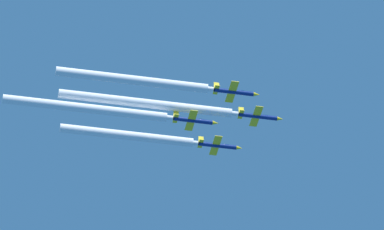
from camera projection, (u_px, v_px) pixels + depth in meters
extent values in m
cylinder|color=navy|center=(258.00, 116.00, 395.73)|extent=(1.19, 10.25, 1.19)
cone|color=yellow|center=(280.00, 119.00, 396.58)|extent=(1.13, 1.73, 1.13)
ellipsoid|color=#0C263F|center=(266.00, 116.00, 396.36)|extent=(0.65, 2.37, 0.53)
cube|color=yellow|center=(256.00, 116.00, 395.60)|extent=(8.63, 2.05, 0.13)
cube|color=yellow|center=(241.00, 114.00, 395.07)|extent=(3.67, 1.19, 0.13)
cube|color=yellow|center=(241.00, 110.00, 396.02)|extent=(0.11, 1.40, 1.83)
cylinder|color=black|center=(238.00, 114.00, 394.96)|extent=(0.89, 0.65, 0.89)
cylinder|color=navy|center=(218.00, 146.00, 402.89)|extent=(1.19, 10.25, 1.19)
cone|color=yellow|center=(239.00, 148.00, 403.74)|extent=(1.13, 1.73, 1.13)
ellipsoid|color=#0C263F|center=(226.00, 145.00, 403.52)|extent=(0.65, 2.37, 0.53)
cube|color=yellow|center=(216.00, 146.00, 402.76)|extent=(8.63, 2.05, 0.13)
cube|color=yellow|center=(201.00, 144.00, 402.22)|extent=(3.67, 1.19, 0.13)
cube|color=yellow|center=(201.00, 139.00, 403.18)|extent=(0.11, 1.40, 1.83)
cylinder|color=black|center=(198.00, 143.00, 402.12)|extent=(0.89, 0.65, 0.89)
cylinder|color=navy|center=(234.00, 92.00, 384.34)|extent=(1.19, 10.25, 1.19)
cone|color=yellow|center=(257.00, 95.00, 385.20)|extent=(1.13, 1.73, 1.13)
ellipsoid|color=#0C263F|center=(242.00, 91.00, 384.98)|extent=(0.65, 2.37, 0.53)
cube|color=yellow|center=(232.00, 92.00, 384.22)|extent=(8.63, 2.05, 0.13)
cube|color=yellow|center=(216.00, 90.00, 383.68)|extent=(3.67, 1.19, 0.13)
cube|color=yellow|center=(217.00, 85.00, 384.63)|extent=(0.11, 1.40, 1.83)
cylinder|color=black|center=(213.00, 89.00, 383.58)|extent=(0.89, 0.65, 0.89)
cylinder|color=navy|center=(193.00, 120.00, 391.29)|extent=(1.19, 10.25, 1.19)
cone|color=yellow|center=(216.00, 123.00, 392.14)|extent=(1.13, 1.73, 1.13)
ellipsoid|color=#0C263F|center=(202.00, 120.00, 391.92)|extent=(0.65, 2.37, 0.53)
cube|color=yellow|center=(191.00, 121.00, 391.16)|extent=(8.63, 2.05, 0.13)
cube|color=yellow|center=(176.00, 118.00, 390.62)|extent=(3.67, 1.19, 0.13)
cube|color=yellow|center=(176.00, 114.00, 391.57)|extent=(0.11, 1.40, 1.83)
cylinder|color=black|center=(173.00, 118.00, 390.52)|extent=(0.89, 0.65, 0.89)
cylinder|color=white|center=(164.00, 105.00, 392.11)|extent=(1.26, 40.01, 1.26)
cylinder|color=white|center=(146.00, 103.00, 391.43)|extent=(2.39, 46.01, 2.39)
cylinder|color=white|center=(141.00, 137.00, 399.89)|extent=(1.26, 31.29, 1.26)
cylinder|color=white|center=(127.00, 135.00, 399.36)|extent=(2.39, 35.98, 2.39)
cylinder|color=white|center=(148.00, 82.00, 381.15)|extent=(1.26, 34.07, 1.26)
cylinder|color=white|center=(132.00, 80.00, 380.57)|extent=(2.39, 39.18, 2.39)
cylinder|color=white|center=(102.00, 110.00, 387.86)|extent=(1.26, 37.29, 1.26)
cylinder|color=white|center=(85.00, 108.00, 387.23)|extent=(2.39, 42.89, 2.39)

